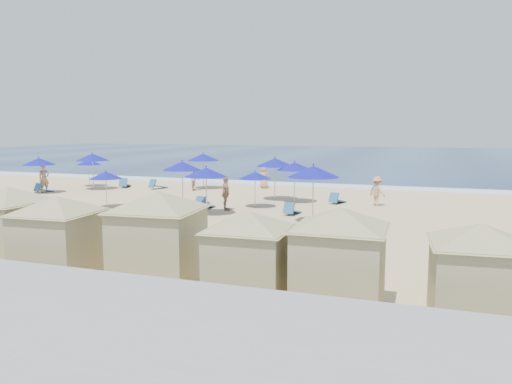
# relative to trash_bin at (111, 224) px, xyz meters

# --- Properties ---
(ground) EXTENTS (160.00, 160.00, 0.00)m
(ground) POSITION_rel_trash_bin_xyz_m (-0.02, 4.32, -0.43)
(ground) COLOR #CEB382
(ground) RESTS_ON ground
(ocean) EXTENTS (160.00, 80.00, 0.06)m
(ocean) POSITION_rel_trash_bin_xyz_m (-0.02, 59.32, -0.40)
(ocean) COLOR navy
(ocean) RESTS_ON ground
(surf_line) EXTENTS (160.00, 2.50, 0.08)m
(surf_line) POSITION_rel_trash_bin_xyz_m (-0.02, 19.82, -0.39)
(surf_line) COLOR white
(surf_line) RESTS_ON ground
(trash_bin) EXTENTS (0.92, 0.92, 0.87)m
(trash_bin) POSITION_rel_trash_bin_xyz_m (0.00, 0.00, 0.00)
(trash_bin) COLOR black
(trash_bin) RESTS_ON ground
(cabana_1) EXTENTS (4.42, 4.42, 2.78)m
(cabana_1) POSITION_rel_trash_bin_xyz_m (-0.22, -4.89, 1.16)
(cabana_1) COLOR tan
(cabana_1) RESTS_ON ground
(cabana_2) EXTENTS (4.29, 4.29, 2.70)m
(cabana_2) POSITION_rel_trash_bin_xyz_m (2.33, -5.66, 1.11)
(cabana_2) COLOR tan
(cabana_2) RESTS_ON ground
(cabana_3) EXTENTS (4.63, 4.63, 2.92)m
(cabana_3) POSITION_rel_trash_bin_xyz_m (5.24, -5.11, 1.24)
(cabana_3) COLOR tan
(cabana_3) RESTS_ON ground
(cabana_4) EXTENTS (4.06, 4.06, 2.55)m
(cabana_4) POSITION_rel_trash_bin_xyz_m (8.05, -5.55, 1.03)
(cabana_4) COLOR tan
(cabana_4) RESTS_ON ground
(cabana_5) EXTENTS (4.39, 4.39, 2.76)m
(cabana_5) POSITION_rel_trash_bin_xyz_m (10.28, -5.38, 1.14)
(cabana_5) COLOR tan
(cabana_5) RESTS_ON ground
(cabana_6) EXTENTS (4.10, 4.10, 2.58)m
(cabana_6) POSITION_rel_trash_bin_xyz_m (13.29, -5.53, 1.04)
(cabana_6) COLOR tan
(cabana_6) RESTS_ON ground
(umbrella_0) EXTENTS (2.33, 2.33, 2.65)m
(umbrella_0) POSITION_rel_trash_bin_xyz_m (-10.32, 12.44, 1.86)
(umbrella_0) COLOR #A5A8AD
(umbrella_0) RESTS_ON ground
(umbrella_1) EXTENTS (2.15, 2.15, 2.45)m
(umbrella_1) POSITION_rel_trash_bin_xyz_m (-12.42, 9.59, 1.69)
(umbrella_1) COLOR #A5A8AD
(umbrella_1) RESTS_ON ground
(umbrella_2) EXTENTS (1.83, 1.83, 2.09)m
(umbrella_2) POSITION_rel_trash_bin_xyz_m (-11.86, 13.99, 1.38)
(umbrella_2) COLOR #A5A8AD
(umbrella_2) RESTS_ON ground
(umbrella_3) EXTENTS (1.81, 1.81, 2.06)m
(umbrella_3) POSITION_rel_trash_bin_xyz_m (-4.43, 5.85, 1.36)
(umbrella_3) COLOR #A5A8AD
(umbrella_3) RESTS_ON ground
(umbrella_4) EXTENTS (2.30, 2.30, 2.61)m
(umbrella_4) POSITION_rel_trash_bin_xyz_m (-3.16, 15.50, 1.83)
(umbrella_4) COLOR #A5A8AD
(umbrella_4) RESTS_ON ground
(umbrella_5) EXTENTS (2.26, 2.26, 2.57)m
(umbrella_5) POSITION_rel_trash_bin_xyz_m (-0.95, 8.08, 1.79)
(umbrella_5) COLOR #A5A8AD
(umbrella_5) RESTS_ON ground
(umbrella_6) EXTENTS (2.17, 2.17, 2.47)m
(umbrella_6) POSITION_rel_trash_bin_xyz_m (1.62, 5.74, 1.71)
(umbrella_6) COLOR #A5A8AD
(umbrella_6) RESTS_ON ground
(umbrella_7) EXTENTS (2.32, 2.32, 2.64)m
(umbrella_7) POSITION_rel_trash_bin_xyz_m (3.36, 11.77, 1.85)
(umbrella_7) COLOR #A5A8AD
(umbrella_7) RESTS_ON ground
(umbrella_8) EXTENTS (1.80, 1.80, 2.05)m
(umbrella_8) POSITION_rel_trash_bin_xyz_m (3.19, 8.67, 1.34)
(umbrella_8) COLOR #A5A8AD
(umbrella_8) RESTS_ON ground
(umbrella_9) EXTENTS (2.15, 2.15, 2.45)m
(umbrella_9) POSITION_rel_trash_bin_xyz_m (4.73, 11.22, 1.69)
(umbrella_9) COLOR #A5A8AD
(umbrella_9) RESTS_ON ground
(umbrella_10) EXTENTS (2.41, 2.41, 2.75)m
(umbrella_10) POSITION_rel_trash_bin_xyz_m (7.21, 5.23, 1.95)
(umbrella_10) COLOR #A5A8AD
(umbrella_10) RESTS_ON ground
(beach_chair_0) EXTENTS (0.79, 1.32, 0.68)m
(beach_chair_0) POSITION_rel_trash_bin_xyz_m (-12.54, 9.86, -0.20)
(beach_chair_0) COLOR #255B8B
(beach_chair_0) RESTS_ON ground
(beach_chair_1) EXTENTS (0.97, 1.43, 0.72)m
(beach_chair_1) POSITION_rel_trash_bin_xyz_m (-8.91, 14.16, -0.18)
(beach_chair_1) COLOR #255B8B
(beach_chair_1) RESTS_ON ground
(beach_chair_2) EXTENTS (1.07, 1.48, 0.75)m
(beach_chair_2) POSITION_rel_trash_bin_xyz_m (-6.27, 14.21, -0.18)
(beach_chair_2) COLOR #255B8B
(beach_chair_2) RESTS_ON ground
(beach_chair_3) EXTENTS (0.66, 1.37, 0.74)m
(beach_chair_3) POSITION_rel_trash_bin_xyz_m (0.79, 7.19, -0.18)
(beach_chair_3) COLOR #255B8B
(beach_chair_3) RESTS_ON ground
(beach_chair_4) EXTENTS (0.70, 1.29, 0.68)m
(beach_chair_4) POSITION_rel_trash_bin_xyz_m (5.70, 7.05, -0.20)
(beach_chair_4) COLOR #255B8B
(beach_chair_4) RESTS_ON ground
(beach_chair_5) EXTENTS (0.91, 1.35, 0.68)m
(beach_chair_5) POSITION_rel_trash_bin_xyz_m (7.17, 11.51, -0.20)
(beach_chair_5) COLOR #255B8B
(beach_chair_5) RESTS_ON ground
(beachgoer_0) EXTENTS (0.67, 0.80, 1.87)m
(beachgoer_0) POSITION_rel_trash_bin_xyz_m (-12.41, 9.98, 0.50)
(beachgoer_0) COLOR tan
(beachgoer_0) RESTS_ON ground
(beachgoer_1) EXTENTS (0.86, 0.96, 1.62)m
(beachgoer_1) POSITION_rel_trash_bin_xyz_m (-3.29, 14.41, 0.37)
(beachgoer_1) COLOR tan
(beachgoer_1) RESTS_ON ground
(beachgoer_2) EXTENTS (0.86, 1.14, 1.80)m
(beachgoer_2) POSITION_rel_trash_bin_xyz_m (2.05, 7.22, 0.46)
(beachgoer_2) COLOR tan
(beachgoer_2) RESTS_ON ground
(beachgoer_3) EXTENTS (1.22, 1.15, 1.66)m
(beachgoer_3) POSITION_rel_trash_bin_xyz_m (9.46, 11.43, 0.40)
(beachgoer_3) COLOR tan
(beachgoer_3) RESTS_ON ground
(beachgoer_4) EXTENTS (0.86, 0.63, 1.61)m
(beachgoer_4) POSITION_rel_trash_bin_xyz_m (0.88, 17.15, 0.37)
(beachgoer_4) COLOR tan
(beachgoer_4) RESTS_ON ground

